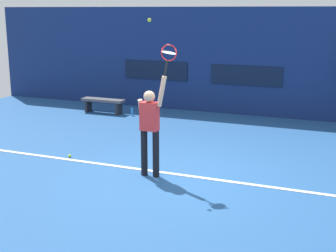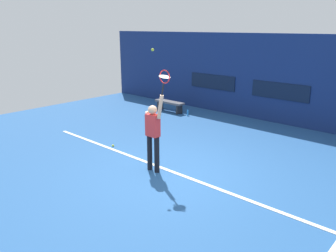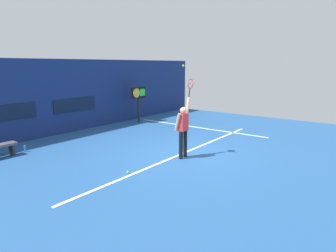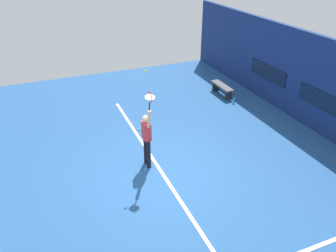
{
  "view_description": "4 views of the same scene",
  "coord_description": "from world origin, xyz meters",
  "px_view_note": "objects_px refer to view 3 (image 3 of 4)",
  "views": [
    {
      "loc": [
        3.37,
        -8.31,
        3.18
      ],
      "look_at": [
        -0.08,
        0.06,
        0.99
      ],
      "focal_mm": 51.62,
      "sensor_mm": 36.0,
      "label": 1
    },
    {
      "loc": [
        5.19,
        -5.7,
        3.51
      ],
      "look_at": [
        -0.3,
        0.32,
        1.09
      ],
      "focal_mm": 36.04,
      "sensor_mm": 36.0,
      "label": 2
    },
    {
      "loc": [
        -8.23,
        -5.45,
        3.03
      ],
      "look_at": [
        -0.5,
        0.38,
        1.03
      ],
      "focal_mm": 31.9,
      "sensor_mm": 36.0,
      "label": 3
    },
    {
      "loc": [
        7.6,
        -2.75,
        5.97
      ],
      "look_at": [
        -0.28,
        0.49,
        1.27
      ],
      "focal_mm": 35.79,
      "sensor_mm": 36.0,
      "label": 4
    }
  ],
  "objects_px": {
    "tennis_player": "(183,128)",
    "scoreboard_clock": "(138,94)",
    "tennis_ball": "(183,66)",
    "water_bottle": "(25,149)",
    "tennis_racket": "(190,85)",
    "spare_ball": "(128,172)"
  },
  "relations": [
    {
      "from": "tennis_player",
      "to": "water_bottle",
      "type": "distance_m",
      "value": 5.65
    },
    {
      "from": "tennis_player",
      "to": "scoreboard_clock",
      "type": "height_order",
      "value": "tennis_player"
    },
    {
      "from": "tennis_player",
      "to": "spare_ball",
      "type": "height_order",
      "value": "tennis_player"
    },
    {
      "from": "tennis_ball",
      "to": "scoreboard_clock",
      "type": "xyz_separation_m",
      "value": [
        3.69,
        5.33,
        -1.5
      ]
    },
    {
      "from": "tennis_player",
      "to": "tennis_racket",
      "type": "height_order",
      "value": "tennis_racket"
    },
    {
      "from": "water_bottle",
      "to": "tennis_racket",
      "type": "bearing_deg",
      "value": -56.43
    },
    {
      "from": "tennis_ball",
      "to": "tennis_player",
      "type": "bearing_deg",
      "value": -92.66
    },
    {
      "from": "tennis_ball",
      "to": "water_bottle",
      "type": "distance_m",
      "value": 6.26
    },
    {
      "from": "tennis_racket",
      "to": "spare_ball",
      "type": "distance_m",
      "value": 3.48
    },
    {
      "from": "tennis_player",
      "to": "spare_ball",
      "type": "distance_m",
      "value": 2.4
    },
    {
      "from": "tennis_ball",
      "to": "water_bottle",
      "type": "xyz_separation_m",
      "value": [
        -2.81,
        4.8,
        -2.87
      ]
    },
    {
      "from": "spare_ball",
      "to": "tennis_ball",
      "type": "bearing_deg",
      "value": -10.65
    },
    {
      "from": "scoreboard_clock",
      "to": "water_bottle",
      "type": "bearing_deg",
      "value": -175.36
    },
    {
      "from": "tennis_player",
      "to": "tennis_racket",
      "type": "relative_size",
      "value": 3.18
    },
    {
      "from": "scoreboard_clock",
      "to": "spare_ball",
      "type": "xyz_separation_m",
      "value": [
        -5.84,
        -4.93,
        -1.45
      ]
    },
    {
      "from": "tennis_ball",
      "to": "scoreboard_clock",
      "type": "height_order",
      "value": "tennis_ball"
    },
    {
      "from": "tennis_player",
      "to": "scoreboard_clock",
      "type": "distance_m",
      "value": 6.52
    },
    {
      "from": "tennis_player",
      "to": "tennis_ball",
      "type": "distance_m",
      "value": 1.98
    },
    {
      "from": "water_bottle",
      "to": "tennis_ball",
      "type": "bearing_deg",
      "value": -59.63
    },
    {
      "from": "scoreboard_clock",
      "to": "spare_ball",
      "type": "height_order",
      "value": "scoreboard_clock"
    },
    {
      "from": "tennis_racket",
      "to": "water_bottle",
      "type": "height_order",
      "value": "tennis_racket"
    },
    {
      "from": "water_bottle",
      "to": "spare_ball",
      "type": "bearing_deg",
      "value": -81.41
    }
  ]
}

